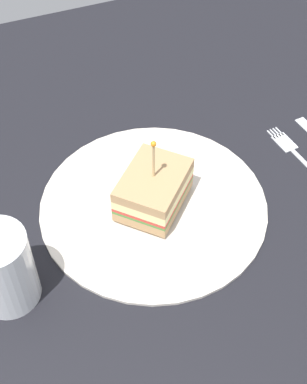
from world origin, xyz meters
The scene contains 5 objects.
ground_plane centered at (0.00, 0.00, -1.00)cm, with size 100.58×100.58×2.00cm, color black.
plate centered at (0.00, 0.00, 0.44)cm, with size 29.49×29.49×0.87cm, color silver.
sandwich_half_center centered at (-0.02, 0.27, 3.38)cm, with size 11.86×11.83×10.76cm.
drink_glass centered at (-20.05, -5.89, 4.63)cm, with size 7.00×7.00×10.06cm.
fork centered at (22.24, 2.19, 0.17)cm, with size 2.66×13.28×0.35cm.
Camera 1 is at (-17.38, -43.11, 55.99)cm, focal length 52.25 mm.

